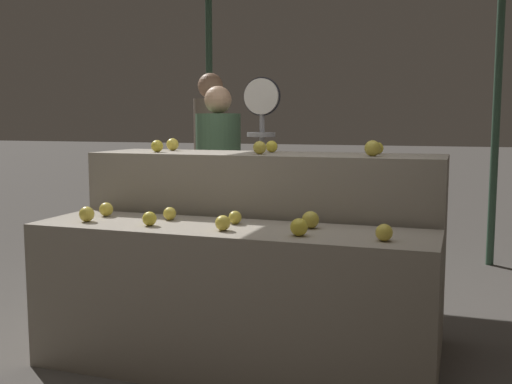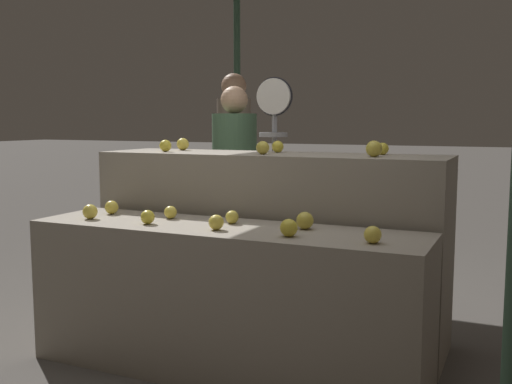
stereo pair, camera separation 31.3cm
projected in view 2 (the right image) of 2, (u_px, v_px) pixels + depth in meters
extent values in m
plane|color=#59544F|center=(225.00, 371.00, 3.19)|extent=(60.00, 60.00, 0.00)
cylinder|color=#33513D|center=(237.00, 122.00, 6.35)|extent=(0.07, 0.07, 2.63)
cube|color=gray|center=(224.00, 300.00, 3.14)|extent=(2.12, 0.55, 0.78)
cube|color=gray|center=(269.00, 246.00, 3.67)|extent=(2.12, 0.55, 1.13)
sphere|color=yellow|center=(90.00, 212.00, 3.33)|extent=(0.08, 0.08, 0.08)
sphere|color=gold|center=(148.00, 217.00, 3.17)|extent=(0.07, 0.07, 0.07)
sphere|color=yellow|center=(216.00, 222.00, 3.00)|extent=(0.08, 0.08, 0.08)
sphere|color=gold|center=(289.00, 228.00, 2.82)|extent=(0.09, 0.09, 0.09)
sphere|color=yellow|center=(373.00, 235.00, 2.67)|extent=(0.08, 0.08, 0.08)
sphere|color=yellow|center=(112.00, 207.00, 3.51)|extent=(0.08, 0.08, 0.08)
sphere|color=yellow|center=(170.00, 212.00, 3.34)|extent=(0.07, 0.07, 0.07)
sphere|color=gold|center=(231.00, 217.00, 3.18)|extent=(0.07, 0.07, 0.07)
sphere|color=gold|center=(305.00, 221.00, 3.01)|extent=(0.09, 0.09, 0.09)
sphere|color=gold|center=(165.00, 146.00, 3.78)|extent=(0.08, 0.08, 0.08)
sphere|color=gold|center=(263.00, 148.00, 3.49)|extent=(0.08, 0.08, 0.08)
sphere|color=gold|center=(374.00, 149.00, 3.23)|extent=(0.09, 0.09, 0.09)
sphere|color=yellow|center=(183.00, 144.00, 3.97)|extent=(0.08, 0.08, 0.08)
sphere|color=gold|center=(278.00, 147.00, 3.68)|extent=(0.07, 0.07, 0.07)
sphere|color=gold|center=(383.00, 149.00, 3.43)|extent=(0.07, 0.07, 0.07)
cylinder|color=#99999E|center=(274.00, 201.00, 4.26)|extent=(0.04, 0.04, 1.52)
cylinder|color=black|center=(274.00, 96.00, 4.17)|extent=(0.27, 0.01, 0.27)
cylinder|color=silver|center=(274.00, 96.00, 4.16)|extent=(0.25, 0.02, 0.25)
cylinder|color=#99999E|center=(273.00, 125.00, 4.18)|extent=(0.01, 0.01, 0.14)
cylinder|color=#99999E|center=(273.00, 135.00, 4.19)|extent=(0.20, 0.20, 0.03)
cube|color=#2D2D38|center=(235.00, 243.00, 4.70)|extent=(0.28, 0.19, 0.74)
cylinder|color=#476B4C|center=(235.00, 156.00, 4.62)|extent=(0.39, 0.39, 0.64)
sphere|color=tan|center=(234.00, 100.00, 4.57)|extent=(0.21, 0.21, 0.21)
cube|color=#2D2D38|center=(234.00, 219.00, 5.63)|extent=(0.27, 0.23, 0.82)
cylinder|color=#756656|center=(234.00, 138.00, 5.54)|extent=(0.42, 0.42, 0.71)
sphere|color=tan|center=(234.00, 86.00, 5.49)|extent=(0.23, 0.23, 0.23)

